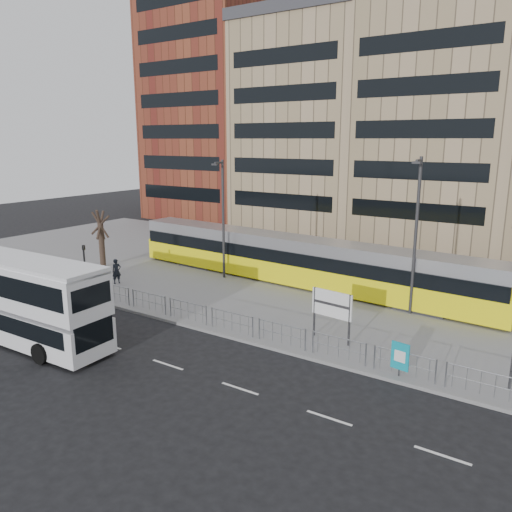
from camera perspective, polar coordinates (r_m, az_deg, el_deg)
The scene contains 15 objects.
ground at distance 27.34m, azimuth -7.31°, elevation -8.22°, with size 120.00×120.00×0.00m, color black.
plaza at distance 36.73m, azimuth 4.99°, elevation -2.42°, with size 64.00×24.00×0.15m, color gray.
kerb at distance 27.35m, azimuth -7.25°, elevation -8.04°, with size 64.00×0.25×0.17m, color gray.
building_row at distance 55.62m, azimuth 18.27°, elevation 15.64°, with size 70.40×18.40×31.20m.
pedestrian_barrier at distance 26.17m, azimuth -3.31°, elevation -6.82°, with size 32.07×0.07×1.10m.
road_markings at distance 24.03m, azimuth -11.81°, elevation -11.49°, with size 62.00×0.12×0.01m, color white.
double_decker_bus at distance 27.48m, azimuth -25.46°, elevation -4.18°, with size 10.85×3.04×4.31m.
tram at distance 34.48m, azimuth 4.79°, elevation -0.52°, with size 27.67×4.22×3.25m.
station_sign at distance 24.90m, azimuth 8.66°, elevation -5.71°, with size 2.22×0.34×2.56m.
ad_panel at distance 22.20m, azimuth 16.13°, elevation -11.00°, with size 0.80×0.19×1.50m.
pedestrian at distance 35.86m, azimuth -15.65°, elevation -1.70°, with size 0.63×0.41×1.73m, color black.
traffic_light_west at distance 34.45m, azimuth -19.01°, elevation -0.63°, with size 0.17×0.20×3.10m.
lamp_post_west at distance 35.36m, azimuth -3.82°, elevation 4.72°, with size 0.45×1.04×8.42m.
lamp_post_east at distance 29.02m, azimuth 17.79°, elevation 2.73°, with size 0.45×1.04×8.89m.
bare_tree at distance 40.16m, azimuth -17.50°, elevation 5.29°, with size 3.91×3.91×6.47m.
Camera 1 is at (16.82, -19.13, 9.93)m, focal length 35.00 mm.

